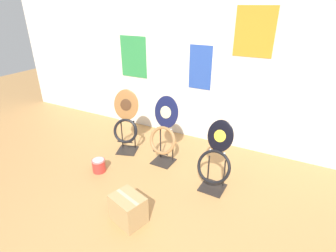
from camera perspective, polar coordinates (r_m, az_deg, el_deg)
wall_back at (r=3.84m, az=11.67°, el=14.20°), size 8.00×0.07×2.60m
toilet_seat_display_navy_moon at (r=3.46m, az=-0.89°, el=-1.32°), size 0.39×0.29×0.93m
toilet_seat_display_jazz_black at (r=3.05m, az=10.35°, el=-7.04°), size 0.40×0.34×0.83m
toilet_seat_display_woodgrain at (r=3.79m, az=-9.13°, el=0.84°), size 0.43×0.39×0.91m
paint_can at (r=3.55m, az=-14.83°, el=-8.24°), size 0.17×0.17×0.18m
storage_box at (r=2.75m, az=-8.63°, el=-17.42°), size 0.38×0.33×0.30m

